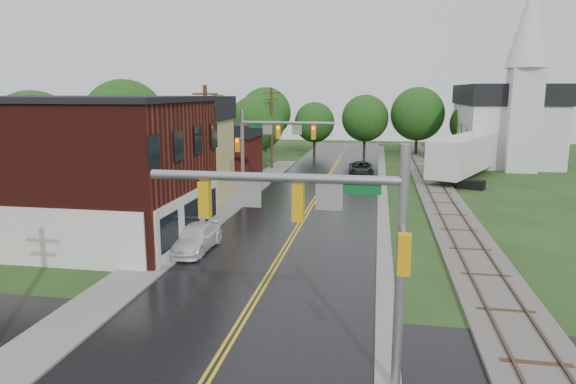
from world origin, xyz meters
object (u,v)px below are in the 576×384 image
(tree_left_c, at_px, (198,131))
(pickup_white, at_px, (195,238))
(brick_building, at_px, (74,169))
(suv_dark, at_px, (361,169))
(tree_left_a, at_px, (36,139))
(semi_trailer, at_px, (464,154))
(tree_left_e, at_px, (258,125))
(utility_pole_b, at_px, (207,148))
(tree_left_b, at_px, (126,123))
(traffic_signal_near, at_px, (325,222))
(traffic_signal_far, at_px, (269,139))
(church, at_px, (507,115))
(utility_pole_c, at_px, (272,127))

(tree_left_c, xyz_separation_m, pickup_white, (9.05, -26.10, -3.83))
(brick_building, distance_m, suv_dark, 30.42)
(tree_left_c, bearing_deg, brick_building, -86.86)
(tree_left_a, distance_m, semi_trailer, 38.04)
(tree_left_e, bearing_deg, tree_left_a, -114.62)
(utility_pole_b, bearing_deg, tree_left_b, 138.14)
(tree_left_e, distance_m, semi_trailer, 22.83)
(traffic_signal_near, xyz_separation_m, tree_left_a, (-23.32, 19.90, 0.15))
(traffic_signal_near, xyz_separation_m, traffic_signal_far, (-6.94, 25.00, 0.01))
(utility_pole_b, relative_size, semi_trailer, 0.65)
(church, bearing_deg, utility_pole_c, -160.03)
(tree_left_c, height_order, semi_trailer, tree_left_c)
(traffic_signal_near, distance_m, tree_left_b, 36.73)
(church, relative_size, tree_left_b, 2.06)
(utility_pole_b, height_order, utility_pole_c, same)
(utility_pole_c, bearing_deg, tree_left_c, -149.80)
(tree_left_a, relative_size, pickup_white, 1.84)
(tree_left_a, height_order, tree_left_e, tree_left_a)
(utility_pole_c, bearing_deg, suv_dark, -17.61)
(brick_building, height_order, utility_pole_b, utility_pole_b)
(brick_building, height_order, pickup_white, brick_building)
(church, xyz_separation_m, tree_left_a, (-39.85, -31.84, -0.72))
(church, height_order, pickup_white, church)
(tree_left_c, bearing_deg, tree_left_a, -108.43)
(tree_left_c, bearing_deg, tree_left_e, 50.19)
(church, distance_m, tree_left_b, 43.70)
(utility_pole_b, distance_m, pickup_white, 9.36)
(brick_building, height_order, suv_dark, brick_building)
(tree_left_c, xyz_separation_m, tree_left_e, (5.00, 6.00, 0.30))
(tree_left_e, bearing_deg, semi_trailer, -13.69)
(tree_left_b, distance_m, tree_left_e, 16.67)
(tree_left_a, bearing_deg, utility_pole_c, 59.45)
(tree_left_a, bearing_deg, utility_pole_b, 0.45)
(suv_dark, distance_m, pickup_white, 28.19)
(traffic_signal_near, relative_size, tree_left_c, 0.96)
(traffic_signal_far, xyz_separation_m, utility_pole_b, (-3.33, -5.00, -0.25))
(brick_building, bearing_deg, tree_left_a, 136.87)
(utility_pole_b, xyz_separation_m, utility_pole_c, (0.00, 22.00, 0.00))
(tree_left_b, bearing_deg, pickup_white, -54.22)
(brick_building, distance_m, tree_left_c, 24.94)
(tree_left_c, distance_m, tree_left_e, 7.82)
(utility_pole_b, height_order, suv_dark, utility_pole_b)
(semi_trailer, bearing_deg, tree_left_a, -150.61)
(utility_pole_c, bearing_deg, pickup_white, -86.21)
(brick_building, bearing_deg, utility_pole_c, 78.91)
(utility_pole_c, relative_size, suv_dark, 1.74)
(traffic_signal_near, relative_size, pickup_white, 1.56)
(church, xyz_separation_m, suv_dark, (-16.77, -12.92, -5.12))
(tree_left_a, height_order, pickup_white, tree_left_a)
(church, distance_m, utility_pole_b, 41.55)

